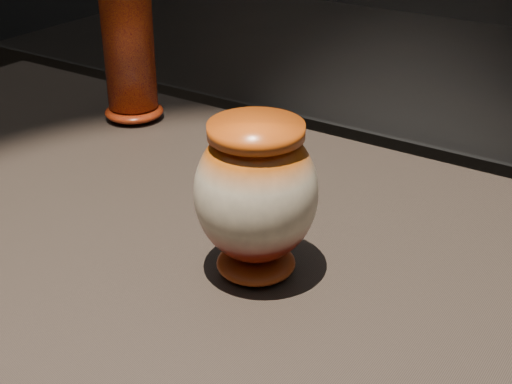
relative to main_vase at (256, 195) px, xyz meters
The scene contains 2 objects.
main_vase is the anchor object (origin of this frame).
tall_vase 0.56m from the main_vase, 147.49° to the left, with size 0.14×0.14×0.34m.
Camera 1 is at (0.33, -0.63, 1.38)m, focal length 50.00 mm.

